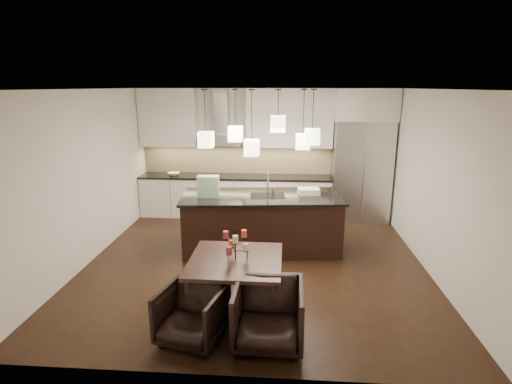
# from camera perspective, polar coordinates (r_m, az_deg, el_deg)

# --- Properties ---
(floor) EXTENTS (5.50, 5.50, 0.02)m
(floor) POSITION_cam_1_polar(r_m,az_deg,el_deg) (6.79, -0.12, -9.93)
(floor) COLOR black
(floor) RESTS_ON ground
(ceiling) EXTENTS (5.50, 5.50, 0.02)m
(ceiling) POSITION_cam_1_polar(r_m,az_deg,el_deg) (6.17, -0.14, 14.59)
(ceiling) COLOR white
(ceiling) RESTS_ON wall_back
(wall_back) EXTENTS (5.50, 0.02, 2.80)m
(wall_back) POSITION_cam_1_polar(r_m,az_deg,el_deg) (9.04, 1.17, 5.70)
(wall_back) COLOR silver
(wall_back) RESTS_ON ground
(wall_front) EXTENTS (5.50, 0.02, 2.80)m
(wall_front) POSITION_cam_1_polar(r_m,az_deg,el_deg) (3.71, -3.31, -8.01)
(wall_front) COLOR silver
(wall_front) RESTS_ON ground
(wall_left) EXTENTS (0.02, 5.50, 2.80)m
(wall_left) POSITION_cam_1_polar(r_m,az_deg,el_deg) (7.09, -22.99, 1.95)
(wall_left) COLOR silver
(wall_left) RESTS_ON ground
(wall_right) EXTENTS (0.02, 5.50, 2.80)m
(wall_right) POSITION_cam_1_polar(r_m,az_deg,el_deg) (6.72, 24.04, 1.19)
(wall_right) COLOR silver
(wall_right) RESTS_ON ground
(refrigerator) EXTENTS (1.20, 0.72, 2.15)m
(refrigerator) POSITION_cam_1_polar(r_m,az_deg,el_deg) (8.86, 14.73, 2.90)
(refrigerator) COLOR #B7B7BA
(refrigerator) RESTS_ON floor
(fridge_panel) EXTENTS (1.26, 0.72, 0.65)m
(fridge_panel) POSITION_cam_1_polar(r_m,az_deg,el_deg) (8.69, 15.35, 11.95)
(fridge_panel) COLOR silver
(fridge_panel) RESTS_ON refrigerator
(lower_cabinets) EXTENTS (4.21, 0.62, 0.88)m
(lower_cabinets) POSITION_cam_1_polar(r_m,az_deg,el_deg) (8.98, -2.96, -0.66)
(lower_cabinets) COLOR silver
(lower_cabinets) RESTS_ON floor
(countertop) EXTENTS (4.21, 0.66, 0.04)m
(countertop) POSITION_cam_1_polar(r_m,az_deg,el_deg) (8.86, -3.00, 2.21)
(countertop) COLOR black
(countertop) RESTS_ON lower_cabinets
(backsplash) EXTENTS (4.21, 0.02, 0.63)m
(backsplash) POSITION_cam_1_polar(r_m,az_deg,el_deg) (9.09, -2.80, 4.69)
(backsplash) COLOR beige
(backsplash) RESTS_ON countertop
(upper_cab_left) EXTENTS (1.25, 0.35, 1.25)m
(upper_cab_left) POSITION_cam_1_polar(r_m,az_deg,el_deg) (9.11, -12.42, 10.35)
(upper_cab_left) COLOR silver
(upper_cab_left) RESTS_ON wall_back
(upper_cab_right) EXTENTS (1.85, 0.35, 1.25)m
(upper_cab_right) POSITION_cam_1_polar(r_m,az_deg,el_deg) (8.75, 4.81, 10.46)
(upper_cab_right) COLOR silver
(upper_cab_right) RESTS_ON wall_back
(hood_canopy) EXTENTS (0.90, 0.52, 0.24)m
(hood_canopy) POSITION_cam_1_polar(r_m,az_deg,el_deg) (8.81, -4.99, 7.52)
(hood_canopy) COLOR #B7B7BA
(hood_canopy) RESTS_ON wall_back
(hood_chimney) EXTENTS (0.30, 0.28, 0.96)m
(hood_chimney) POSITION_cam_1_polar(r_m,az_deg,el_deg) (8.86, -4.96, 11.46)
(hood_chimney) COLOR #B7B7BA
(hood_chimney) RESTS_ON hood_canopy
(fruit_bowl) EXTENTS (0.27, 0.27, 0.06)m
(fruit_bowl) POSITION_cam_1_polar(r_m,az_deg,el_deg) (9.07, -11.67, 2.55)
(fruit_bowl) COLOR silver
(fruit_bowl) RESTS_ON countertop
(island_body) EXTENTS (2.79, 1.32, 0.95)m
(island_body) POSITION_cam_1_polar(r_m,az_deg,el_deg) (7.13, 0.83, -4.51)
(island_body) COLOR black
(island_body) RESTS_ON floor
(island_top) EXTENTS (2.88, 1.41, 0.04)m
(island_top) POSITION_cam_1_polar(r_m,az_deg,el_deg) (6.98, 0.85, -0.66)
(island_top) COLOR black
(island_top) RESTS_ON island_body
(faucet) EXTENTS (0.13, 0.27, 0.41)m
(faucet) POSITION_cam_1_polar(r_m,az_deg,el_deg) (7.03, 1.71, 1.36)
(faucet) COLOR silver
(faucet) RESTS_ON island_top
(tote_bag) EXTENTS (0.38, 0.23, 0.37)m
(tote_bag) POSITION_cam_1_polar(r_m,az_deg,el_deg) (6.89, -6.84, 0.79)
(tote_bag) COLOR #1C6244
(tote_bag) RESTS_ON island_top
(food_container) EXTENTS (0.39, 0.29, 0.11)m
(food_container) POSITION_cam_1_polar(r_m,az_deg,el_deg) (7.09, 7.54, 0.09)
(food_container) COLOR silver
(food_container) RESTS_ON island_top
(dining_table) EXTENTS (1.18, 1.18, 0.70)m
(dining_table) POSITION_cam_1_polar(r_m,az_deg,el_deg) (5.33, -2.89, -12.98)
(dining_table) COLOR black
(dining_table) RESTS_ON floor
(candelabra) EXTENTS (0.34, 0.34, 0.41)m
(candelabra) POSITION_cam_1_polar(r_m,az_deg,el_deg) (5.09, -2.98, -7.41)
(candelabra) COLOR black
(candelabra) RESTS_ON dining_table
(candle_a) EXTENTS (0.07, 0.07, 0.09)m
(candle_a) POSITION_cam_1_polar(r_m,az_deg,el_deg) (5.09, -1.49, -7.88)
(candle_a) COLOR beige
(candle_a) RESTS_ON candelabra
(candle_b) EXTENTS (0.07, 0.07, 0.09)m
(candle_b) POSITION_cam_1_polar(r_m,az_deg,el_deg) (5.22, -3.53, -7.32)
(candle_b) COLOR #E34B2A
(candle_b) RESTS_ON candelabra
(candle_c) EXTENTS (0.07, 0.07, 0.09)m
(candle_c) POSITION_cam_1_polar(r_m,az_deg,el_deg) (5.02, -3.89, -8.29)
(candle_c) COLOR #9B3332
(candle_c) RESTS_ON candelabra
(candle_d) EXTENTS (0.07, 0.07, 0.09)m
(candle_d) POSITION_cam_1_polar(r_m,az_deg,el_deg) (5.12, -1.72, -5.95)
(candle_d) COLOR #E34B2A
(candle_d) RESTS_ON candelabra
(candle_e) EXTENTS (0.07, 0.07, 0.09)m
(candle_e) POSITION_cam_1_polar(r_m,az_deg,el_deg) (5.09, -4.34, -6.13)
(candle_e) COLOR #9B3332
(candle_e) RESTS_ON candelabra
(candle_f) EXTENTS (0.07, 0.07, 0.09)m
(candle_f) POSITION_cam_1_polar(r_m,az_deg,el_deg) (4.94, -2.96, -6.77)
(candle_f) COLOR beige
(candle_f) RESTS_ON candelabra
(armchair_left) EXTENTS (0.84, 0.86, 0.65)m
(armchair_left) POSITION_cam_1_polar(r_m,az_deg,el_deg) (4.81, -9.14, -16.89)
(armchair_left) COLOR black
(armchair_left) RESTS_ON floor
(armchair_right) EXTENTS (0.79, 0.81, 0.73)m
(armchair_right) POSITION_cam_1_polar(r_m,az_deg,el_deg) (4.68, 1.80, -17.11)
(armchair_right) COLOR black
(armchair_right) RESTS_ON floor
(pendant_a) EXTENTS (0.24, 0.24, 0.26)m
(pendant_a) POSITION_cam_1_polar(r_m,az_deg,el_deg) (6.77, -7.18, 7.44)
(pendant_a) COLOR #FCF0C9
(pendant_a) RESTS_ON ceiling
(pendant_b) EXTENTS (0.24, 0.24, 0.26)m
(pendant_b) POSITION_cam_1_polar(r_m,az_deg,el_deg) (7.11, -2.94, 8.30)
(pendant_b) COLOR #FCF0C9
(pendant_b) RESTS_ON ceiling
(pendant_c) EXTENTS (0.24, 0.24, 0.26)m
(pendant_c) POSITION_cam_1_polar(r_m,az_deg,el_deg) (6.58, 3.17, 9.69)
(pendant_c) COLOR #FCF0C9
(pendant_c) RESTS_ON ceiling
(pendant_d) EXTENTS (0.24, 0.24, 0.26)m
(pendant_d) POSITION_cam_1_polar(r_m,az_deg,el_deg) (6.99, 6.70, 7.16)
(pendant_d) COLOR #FCF0C9
(pendant_d) RESTS_ON ceiling
(pendant_e) EXTENTS (0.24, 0.24, 0.26)m
(pendant_e) POSITION_cam_1_polar(r_m,az_deg,el_deg) (6.75, 8.03, 7.81)
(pendant_e) COLOR #FCF0C9
(pendant_e) RESTS_ON ceiling
(pendant_f) EXTENTS (0.24, 0.24, 0.26)m
(pendant_f) POSITION_cam_1_polar(r_m,az_deg,el_deg) (6.52, -0.61, 6.34)
(pendant_f) COLOR #FCF0C9
(pendant_f) RESTS_ON ceiling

